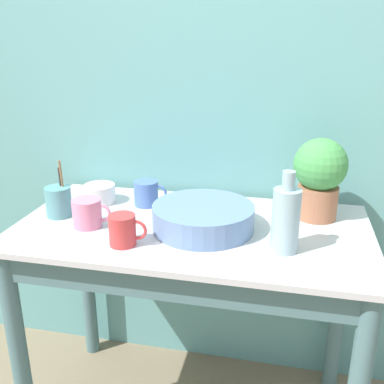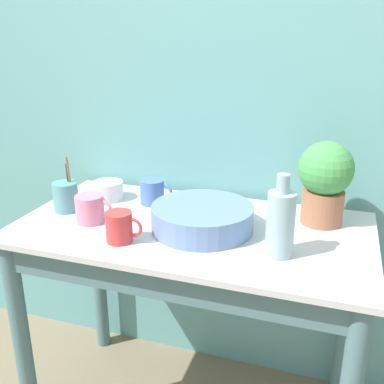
{
  "view_description": "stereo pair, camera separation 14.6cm",
  "coord_description": "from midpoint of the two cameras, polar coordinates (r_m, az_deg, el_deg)",
  "views": [
    {
      "loc": [
        0.3,
        -1.03,
        1.43
      ],
      "look_at": [
        0.0,
        0.31,
        0.93
      ],
      "focal_mm": 42.0,
      "sensor_mm": 36.0,
      "label": 1
    },
    {
      "loc": [
        0.44,
        -0.99,
        1.43
      ],
      "look_at": [
        0.0,
        0.31,
        0.93
      ],
      "focal_mm": 42.0,
      "sensor_mm": 36.0,
      "label": 2
    }
  ],
  "objects": [
    {
      "name": "counter_table",
      "position": [
        1.57,
        -2.91,
        -10.55
      ],
      "size": [
        1.18,
        0.63,
        0.81
      ],
      "color": "slate",
      "rests_on": "ground_plane"
    },
    {
      "name": "mug_pink",
      "position": [
        1.54,
        -15.79,
        -2.63
      ],
      "size": [
        0.13,
        0.1,
        0.09
      ],
      "color": "pink",
      "rests_on": "counter_table"
    },
    {
      "name": "mug_red",
      "position": [
        1.39,
        -11.75,
        -4.82
      ],
      "size": [
        0.12,
        0.08,
        0.1
      ],
      "color": "#C63838",
      "rests_on": "counter_table"
    },
    {
      "name": "bottle_tall",
      "position": [
        1.31,
        8.73,
        -3.42
      ],
      "size": [
        0.08,
        0.08,
        0.25
      ],
      "color": "#93B2BC",
      "rests_on": "counter_table"
    },
    {
      "name": "utensil_cup",
      "position": [
        1.66,
        -19.03,
        -1.17
      ],
      "size": [
        0.09,
        0.09,
        0.2
      ],
      "color": "#569399",
      "rests_on": "counter_table"
    },
    {
      "name": "wall_back",
      "position": [
        1.75,
        0.22,
        12.41
      ],
      "size": [
        6.0,
        0.05,
        2.4
      ],
      "color": "#609E9E",
      "rests_on": "ground_plane"
    },
    {
      "name": "bowl_wash_large",
      "position": [
        1.47,
        -1.43,
        -3.29
      ],
      "size": [
        0.33,
        0.33,
        0.08
      ],
      "color": "#6684B2",
      "rests_on": "counter_table"
    },
    {
      "name": "potted_plant",
      "position": [
        1.56,
        13.35,
        2.05
      ],
      "size": [
        0.18,
        0.18,
        0.28
      ],
      "color": "#A36647",
      "rests_on": "counter_table"
    },
    {
      "name": "bowl_small_enamel_white",
      "position": [
        1.75,
        -14.01,
        -0.22
      ],
      "size": [
        0.12,
        0.12,
        0.07
      ],
      "color": "silver",
      "rests_on": "counter_table"
    },
    {
      "name": "mug_blue",
      "position": [
        1.68,
        -8.26,
        -0.2
      ],
      "size": [
        0.13,
        0.09,
        0.09
      ],
      "color": "#4C70B7",
      "rests_on": "counter_table"
    }
  ]
}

